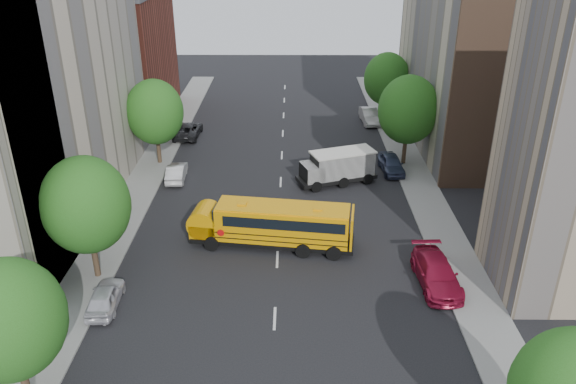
{
  "coord_description": "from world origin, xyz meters",
  "views": [
    {
      "loc": [
        0.9,
        -32.81,
        19.73
      ],
      "look_at": [
        0.67,
        2.0,
        2.93
      ],
      "focal_mm": 35.0,
      "sensor_mm": 36.0,
      "label": 1
    }
  ],
  "objects_px": {
    "street_tree_5": "(387,79)",
    "safari_truck": "(338,167)",
    "parked_car_3": "(436,273)",
    "parked_car_4": "(391,164)",
    "school_bus": "(271,223)",
    "parked_car_5": "(369,116)",
    "street_tree_4": "(408,110)",
    "street_tree_0": "(8,320)",
    "parked_car_2": "(188,130)",
    "parked_car_0": "(105,297)",
    "street_tree_2": "(155,112)",
    "street_tree_1": "(86,205)",
    "parked_car_1": "(177,172)"
  },
  "relations": [
    {
      "from": "school_bus",
      "to": "parked_car_3",
      "type": "bearing_deg",
      "value": -16.11
    },
    {
      "from": "safari_truck",
      "to": "parked_car_1",
      "type": "xyz_separation_m",
      "value": [
        -13.51,
        0.64,
        -0.8
      ]
    },
    {
      "from": "safari_truck",
      "to": "parked_car_5",
      "type": "distance_m",
      "value": 16.4
    },
    {
      "from": "street_tree_0",
      "to": "parked_car_0",
      "type": "height_order",
      "value": "street_tree_0"
    },
    {
      "from": "street_tree_0",
      "to": "street_tree_2",
      "type": "bearing_deg",
      "value": 90.0
    },
    {
      "from": "parked_car_1",
      "to": "parked_car_3",
      "type": "bearing_deg",
      "value": 137.48
    },
    {
      "from": "school_bus",
      "to": "parked_car_0",
      "type": "bearing_deg",
      "value": -135.53
    },
    {
      "from": "parked_car_4",
      "to": "street_tree_5",
      "type": "bearing_deg",
      "value": 80.25
    },
    {
      "from": "street_tree_5",
      "to": "parked_car_4",
      "type": "height_order",
      "value": "street_tree_5"
    },
    {
      "from": "parked_car_3",
      "to": "school_bus",
      "type": "bearing_deg",
      "value": 153.16
    },
    {
      "from": "street_tree_1",
      "to": "parked_car_5",
      "type": "bearing_deg",
      "value": 55.44
    },
    {
      "from": "parked_car_1",
      "to": "school_bus",
      "type": "bearing_deg",
      "value": 125.0
    },
    {
      "from": "street_tree_0",
      "to": "parked_car_1",
      "type": "height_order",
      "value": "street_tree_0"
    },
    {
      "from": "street_tree_4",
      "to": "safari_truck",
      "type": "relative_size",
      "value": 1.18
    },
    {
      "from": "street_tree_4",
      "to": "safari_truck",
      "type": "height_order",
      "value": "street_tree_4"
    },
    {
      "from": "street_tree_5",
      "to": "parked_car_3",
      "type": "bearing_deg",
      "value": -92.61
    },
    {
      "from": "street_tree_0",
      "to": "parked_car_3",
      "type": "bearing_deg",
      "value": 24.39
    },
    {
      "from": "street_tree_0",
      "to": "school_bus",
      "type": "height_order",
      "value": "street_tree_0"
    },
    {
      "from": "street_tree_1",
      "to": "school_bus",
      "type": "distance_m",
      "value": 11.68
    },
    {
      "from": "street_tree_2",
      "to": "safari_truck",
      "type": "relative_size",
      "value": 1.12
    },
    {
      "from": "parked_car_1",
      "to": "parked_car_5",
      "type": "height_order",
      "value": "parked_car_5"
    },
    {
      "from": "school_bus",
      "to": "parked_car_3",
      "type": "height_order",
      "value": "school_bus"
    },
    {
      "from": "parked_car_4",
      "to": "parked_car_5",
      "type": "height_order",
      "value": "parked_car_5"
    },
    {
      "from": "parked_car_0",
      "to": "parked_car_2",
      "type": "relative_size",
      "value": 0.76
    },
    {
      "from": "street_tree_5",
      "to": "parked_car_1",
      "type": "height_order",
      "value": "street_tree_5"
    },
    {
      "from": "parked_car_2",
      "to": "parked_car_5",
      "type": "height_order",
      "value": "parked_car_5"
    },
    {
      "from": "street_tree_5",
      "to": "parked_car_5",
      "type": "bearing_deg",
      "value": -164.47
    },
    {
      "from": "street_tree_0",
      "to": "parked_car_1",
      "type": "relative_size",
      "value": 1.81
    },
    {
      "from": "street_tree_2",
      "to": "school_bus",
      "type": "bearing_deg",
      "value": -53.35
    },
    {
      "from": "street_tree_2",
      "to": "street_tree_0",
      "type": "bearing_deg",
      "value": -90.0
    },
    {
      "from": "street_tree_1",
      "to": "street_tree_2",
      "type": "distance_m",
      "value": 18.0
    },
    {
      "from": "school_bus",
      "to": "parked_car_0",
      "type": "xyz_separation_m",
      "value": [
        -9.16,
        -6.8,
        -1.05
      ]
    },
    {
      "from": "street_tree_0",
      "to": "street_tree_1",
      "type": "height_order",
      "value": "street_tree_1"
    },
    {
      "from": "street_tree_2",
      "to": "street_tree_4",
      "type": "bearing_deg",
      "value": 0.0
    },
    {
      "from": "street_tree_1",
      "to": "safari_truck",
      "type": "bearing_deg",
      "value": 41.36
    },
    {
      "from": "street_tree_2",
      "to": "parked_car_2",
      "type": "height_order",
      "value": "street_tree_2"
    },
    {
      "from": "safari_truck",
      "to": "parked_car_3",
      "type": "distance_m",
      "value": 15.31
    },
    {
      "from": "school_bus",
      "to": "parked_car_5",
      "type": "height_order",
      "value": "school_bus"
    },
    {
      "from": "safari_truck",
      "to": "parked_car_3",
      "type": "height_order",
      "value": "safari_truck"
    },
    {
      "from": "parked_car_4",
      "to": "parked_car_5",
      "type": "bearing_deg",
      "value": 87.14
    },
    {
      "from": "street_tree_4",
      "to": "parked_car_2",
      "type": "xyz_separation_m",
      "value": [
        -20.6,
        6.99,
        -4.36
      ]
    },
    {
      "from": "parked_car_3",
      "to": "parked_car_4",
      "type": "height_order",
      "value": "parked_car_3"
    },
    {
      "from": "street_tree_2",
      "to": "parked_car_5",
      "type": "xyz_separation_m",
      "value": [
        20.35,
        11.54,
        -4.06
      ]
    },
    {
      "from": "parked_car_2",
      "to": "school_bus",
      "type": "bearing_deg",
      "value": 115.37
    },
    {
      "from": "parked_car_0",
      "to": "safari_truck",
      "type": "bearing_deg",
      "value": -132.8
    },
    {
      "from": "parked_car_2",
      "to": "safari_truck",
      "type": "bearing_deg",
      "value": 144.05
    },
    {
      "from": "street_tree_5",
      "to": "safari_truck",
      "type": "height_order",
      "value": "street_tree_5"
    },
    {
      "from": "street_tree_0",
      "to": "street_tree_2",
      "type": "height_order",
      "value": "street_tree_2"
    },
    {
      "from": "safari_truck",
      "to": "parked_car_2",
      "type": "relative_size",
      "value": 1.34
    },
    {
      "from": "street_tree_2",
      "to": "street_tree_5",
      "type": "xyz_separation_m",
      "value": [
        22.0,
        12.0,
        -0.12
      ]
    }
  ]
}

